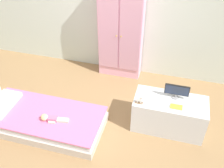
% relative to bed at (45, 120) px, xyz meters
% --- Properties ---
extents(ground_plane, '(10.00, 10.00, 0.02)m').
position_rel_bed_xyz_m(ground_plane, '(0.63, 0.23, -0.13)').
color(ground_plane, '#99754C').
extents(bed, '(1.72, 0.81, 0.25)m').
position_rel_bed_xyz_m(bed, '(0.00, 0.00, 0.00)').
color(bed, beige).
rests_on(bed, ground_plane).
extents(pillow, '(0.32, 0.57, 0.06)m').
position_rel_bed_xyz_m(pillow, '(-0.66, 0.00, 0.16)').
color(pillow, silver).
rests_on(pillow, bed).
extents(doll, '(0.39, 0.15, 0.10)m').
position_rel_bed_xyz_m(doll, '(0.15, -0.09, 0.16)').
color(doll, '#D6668E').
rests_on(doll, bed).
extents(wardrobe, '(0.76, 0.30, 1.70)m').
position_rel_bed_xyz_m(wardrobe, '(0.73, 1.63, 0.73)').
color(wardrobe, '#EFADCC').
rests_on(wardrobe, ground_plane).
extents(tv_stand, '(1.01, 0.48, 0.51)m').
position_rel_bed_xyz_m(tv_stand, '(1.74, 0.47, 0.13)').
color(tv_stand, silver).
rests_on(tv_stand, ground_plane).
extents(tv_monitor, '(0.33, 0.10, 0.22)m').
position_rel_bed_xyz_m(tv_monitor, '(1.79, 0.55, 0.51)').
color(tv_monitor, '#99999E').
rests_on(tv_monitor, tv_stand).
extents(rocking_horse_toy, '(0.11, 0.04, 0.13)m').
position_rel_bed_xyz_m(rocking_horse_toy, '(1.33, 0.31, 0.45)').
color(rocking_horse_toy, '#8E6642').
rests_on(rocking_horse_toy, tv_stand).
extents(book_yellow, '(0.16, 0.09, 0.01)m').
position_rel_bed_xyz_m(book_yellow, '(1.82, 0.36, 0.39)').
color(book_yellow, gold).
rests_on(book_yellow, tv_stand).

